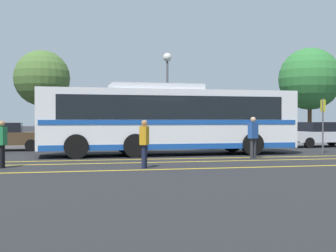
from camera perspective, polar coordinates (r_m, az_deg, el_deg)
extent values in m
plane|color=#262628|center=(20.90, -1.98, -3.59)|extent=(220.00, 220.00, 0.00)
cube|color=gold|center=(19.04, 1.43, -4.00)|extent=(31.52, 0.20, 0.01)
cube|color=gold|center=(17.68, 2.53, -4.36)|extent=(31.52, 0.20, 0.01)
cube|color=gold|center=(15.29, 4.97, -5.15)|extent=(31.52, 0.20, 0.01)
cube|color=#99999E|center=(27.36, -2.86, -2.42)|extent=(39.52, 0.36, 0.15)
cube|color=white|center=(21.12, 0.00, 0.84)|extent=(11.58, 2.84, 2.59)
cube|color=black|center=(21.13, 0.00, 2.18)|extent=(9.97, 2.84, 1.02)
cube|color=#194CA5|center=(21.12, 0.00, 0.48)|extent=(11.35, 2.88, 0.20)
cube|color=#194CA5|center=(21.15, 0.00, -2.34)|extent=(11.35, 2.87, 0.24)
cube|color=black|center=(23.20, 14.00, 0.94)|extent=(0.10, 2.25, 1.90)
cube|color=black|center=(23.23, 14.01, 3.63)|extent=(0.08, 1.79, 0.24)
cube|color=silver|center=(21.04, -1.53, 4.72)|extent=(4.08, 2.15, 0.26)
cube|color=black|center=(23.35, 14.60, -1.81)|extent=(0.09, 1.92, 0.04)
cube|color=black|center=(23.36, 14.60, -2.30)|extent=(0.09, 1.92, 0.04)
cylinder|color=black|center=(23.41, 7.79, -1.91)|extent=(1.01, 0.30, 1.00)
cylinder|color=black|center=(21.15, 10.25, -2.19)|extent=(1.01, 0.30, 1.00)
cylinder|color=black|center=(22.01, -5.14, -2.07)|extent=(1.01, 0.30, 1.00)
cylinder|color=black|center=(19.59, -4.05, -2.41)|extent=(1.01, 0.30, 1.00)
cylinder|color=black|center=(21.78, -11.45, -2.11)|extent=(1.01, 0.30, 1.00)
cylinder|color=black|center=(19.33, -11.14, -2.46)|extent=(1.01, 0.30, 1.00)
cube|color=#4C3823|center=(25.41, -19.02, -1.45)|extent=(3.95, 1.73, 0.65)
cube|color=black|center=(25.41, -19.25, -0.17)|extent=(1.67, 1.49, 0.49)
cylinder|color=black|center=(26.12, -16.19, -2.10)|extent=(0.60, 0.21, 0.60)
cylinder|color=black|center=(24.55, -16.37, -2.27)|extent=(0.60, 0.21, 0.60)
cube|color=#335B33|center=(25.39, -5.76, -1.55)|extent=(4.22, 2.07, 0.53)
cube|color=black|center=(25.37, -5.99, -0.40)|extent=(1.82, 1.71, 0.49)
cylinder|color=black|center=(26.38, -3.10, -2.04)|extent=(0.61, 0.23, 0.60)
cylinder|color=black|center=(24.65, -2.67, -2.23)|extent=(0.61, 0.23, 0.60)
cylinder|color=black|center=(26.23, -8.66, -2.06)|extent=(0.61, 0.23, 0.60)
cylinder|color=black|center=(24.49, -8.62, -2.26)|extent=(0.61, 0.23, 0.60)
cube|color=#9E9EA3|center=(26.44, 7.48, -1.49)|extent=(4.35, 1.85, 0.50)
cube|color=black|center=(26.39, 7.27, -0.49)|extent=(1.86, 1.55, 0.43)
cylinder|color=black|center=(27.71, 9.40, -1.92)|extent=(0.61, 0.22, 0.60)
cylinder|color=black|center=(26.27, 10.83, -2.06)|extent=(0.61, 0.22, 0.60)
cylinder|color=black|center=(26.73, 4.19, -2.01)|extent=(0.61, 0.22, 0.60)
cylinder|color=black|center=(25.23, 5.37, -2.17)|extent=(0.61, 0.22, 0.60)
cube|color=silver|center=(29.00, 18.14, -1.23)|extent=(4.66, 2.25, 0.60)
cube|color=black|center=(28.92, 17.96, -0.09)|extent=(2.03, 1.82, 0.55)
cylinder|color=black|center=(30.56, 19.32, -1.70)|extent=(0.61, 0.25, 0.60)
cylinder|color=black|center=(28.99, 14.84, -1.82)|extent=(0.61, 0.25, 0.60)
cylinder|color=black|center=(27.47, 16.83, -1.96)|extent=(0.61, 0.25, 0.60)
cylinder|color=black|center=(16.17, -19.70, -3.54)|extent=(0.14, 0.14, 0.75)
cylinder|color=black|center=(16.33, -19.49, -3.50)|extent=(0.14, 0.14, 0.75)
cube|color=#1E723F|center=(16.22, -19.60, -1.15)|extent=(0.31, 0.46, 0.60)
sphere|color=#9E704C|center=(16.21, -19.61, 0.27)|extent=(0.20, 0.20, 0.20)
cylinder|color=#2D2D33|center=(19.35, 10.17, -2.72)|extent=(0.14, 0.14, 0.82)
cylinder|color=#2D2D33|center=(19.48, 10.48, -2.70)|extent=(0.14, 0.14, 0.82)
cube|color=#264C99|center=(19.38, 10.33, -0.53)|extent=(0.47, 0.40, 0.65)
sphere|color=tan|center=(19.38, 10.33, 0.76)|extent=(0.22, 0.22, 0.22)
cylinder|color=#191E38|center=(15.39, -2.81, -3.70)|extent=(0.14, 0.14, 0.76)
cylinder|color=#191E38|center=(15.22, -2.98, -3.75)|extent=(0.14, 0.14, 0.76)
cube|color=orange|center=(15.27, -2.90, -1.16)|extent=(0.38, 0.47, 0.60)
sphere|color=#9E704C|center=(15.26, -2.90, 0.36)|extent=(0.21, 0.21, 0.21)
cylinder|color=#59595E|center=(23.16, 18.36, 0.00)|extent=(0.07, 0.07, 2.59)
cube|color=yellow|center=(23.17, 18.37, 2.38)|extent=(0.04, 0.40, 0.56)
cylinder|color=#59595E|center=(29.10, -0.09, 2.76)|extent=(0.14, 0.14, 5.21)
sphere|color=silver|center=(29.34, -0.09, 8.38)|extent=(0.53, 0.53, 0.53)
cylinder|color=#513823|center=(34.17, 16.88, 0.43)|extent=(0.28, 0.28, 2.84)
sphere|color=#337A38|center=(34.29, 16.90, 5.52)|extent=(4.33, 4.33, 4.33)
cylinder|color=#513823|center=(30.58, -15.11, 0.48)|extent=(0.28, 0.28, 2.91)
sphere|color=#4C7033|center=(30.70, -15.12, 5.66)|extent=(3.51, 3.51, 3.51)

